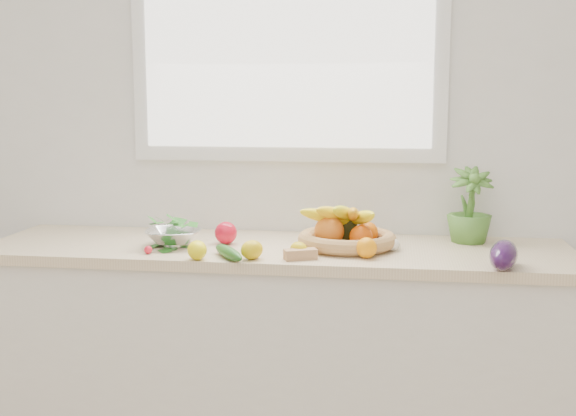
# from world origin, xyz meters

# --- Properties ---
(back_wall) EXTENTS (4.50, 0.02, 2.70)m
(back_wall) POSITION_xyz_m (0.00, 2.25, 1.35)
(back_wall) COLOR white
(back_wall) RESTS_ON ground
(counter_cabinet) EXTENTS (2.20, 0.58, 0.86)m
(counter_cabinet) POSITION_xyz_m (0.00, 1.95, 0.43)
(counter_cabinet) COLOR silver
(counter_cabinet) RESTS_ON ground
(countertop) EXTENTS (2.24, 0.62, 0.04)m
(countertop) POSITION_xyz_m (0.00, 1.95, 0.88)
(countertop) COLOR beige
(countertop) RESTS_ON counter_cabinet
(window_frame) EXTENTS (1.30, 0.03, 1.10)m
(window_frame) POSITION_xyz_m (0.00, 2.23, 1.75)
(window_frame) COLOR white
(window_frame) RESTS_ON back_wall
(window_pane) EXTENTS (1.18, 0.01, 0.98)m
(window_pane) POSITION_xyz_m (0.00, 2.21, 1.75)
(window_pane) COLOR white
(window_pane) RESTS_ON window_frame
(orange_loose) EXTENTS (0.09, 0.09, 0.07)m
(orange_loose) POSITION_xyz_m (0.35, 1.78, 0.94)
(orange_loose) COLOR orange
(orange_loose) RESTS_ON countertop
(lemon_a) EXTENTS (0.09, 0.10, 0.07)m
(lemon_a) POSITION_xyz_m (-0.23, 1.67, 0.93)
(lemon_a) COLOR #FFEB0D
(lemon_a) RESTS_ON countertop
(lemon_b) EXTENTS (0.11, 0.11, 0.07)m
(lemon_b) POSITION_xyz_m (-0.04, 1.70, 0.93)
(lemon_b) COLOR gold
(lemon_b) RESTS_ON countertop
(lemon_c) EXTENTS (0.09, 0.09, 0.06)m
(lemon_c) POSITION_xyz_m (0.11, 1.76, 0.93)
(lemon_c) COLOR #D9B70B
(lemon_c) RESTS_ON countertop
(apple) EXTENTS (0.10, 0.10, 0.09)m
(apple) POSITION_xyz_m (-0.20, 1.95, 0.94)
(apple) COLOR red
(apple) RESTS_ON countertop
(ginger) EXTENTS (0.12, 0.09, 0.04)m
(ginger) POSITION_xyz_m (0.12, 1.73, 0.92)
(ginger) COLOR tan
(ginger) RESTS_ON countertop
(garlic_a) EXTENTS (0.07, 0.07, 0.05)m
(garlic_a) POSITION_xyz_m (0.44, 1.92, 0.92)
(garlic_a) COLOR white
(garlic_a) RESTS_ON countertop
(garlic_b) EXTENTS (0.06, 0.06, 0.04)m
(garlic_b) POSITION_xyz_m (0.44, 2.01, 0.92)
(garlic_b) COLOR white
(garlic_b) RESTS_ON countertop
(garlic_c) EXTENTS (0.05, 0.05, 0.04)m
(garlic_c) POSITION_xyz_m (0.35, 1.82, 0.92)
(garlic_c) COLOR white
(garlic_c) RESTS_ON countertop
(eggplant) EXTENTS (0.14, 0.25, 0.09)m
(eggplant) POSITION_xyz_m (0.81, 1.68, 0.95)
(eggplant) COLOR #2D103C
(eggplant) RESTS_ON countertop
(cucumber) EXTENTS (0.17, 0.22, 0.04)m
(cucumber) POSITION_xyz_m (-0.13, 1.70, 0.92)
(cucumber) COLOR #185318
(cucumber) RESTS_ON countertop
(radish) EXTENTS (0.04, 0.04, 0.03)m
(radish) POSITION_xyz_m (-0.44, 1.73, 0.92)
(radish) COLOR red
(radish) RESTS_ON countertop
(potted_herb) EXTENTS (0.20, 0.20, 0.31)m
(potted_herb) POSITION_xyz_m (0.74, 2.12, 1.04)
(potted_herb) COLOR #497D2D
(potted_herb) RESTS_ON countertop
(fruit_basket) EXTENTS (0.46, 0.46, 0.19)m
(fruit_basket) POSITION_xyz_m (0.27, 1.95, 0.95)
(fruit_basket) COLOR #A97F4B
(fruit_basket) RESTS_ON countertop
(colander_with_spinach) EXTENTS (0.24, 0.24, 0.11)m
(colander_with_spinach) POSITION_xyz_m (-0.38, 1.87, 0.96)
(colander_with_spinach) COLOR white
(colander_with_spinach) RESTS_ON countertop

